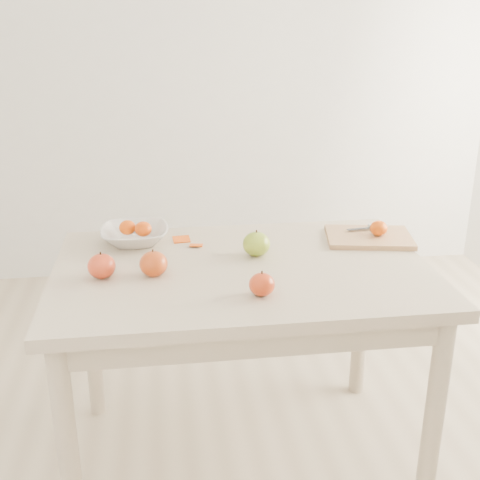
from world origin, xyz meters
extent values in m
plane|color=#C6B293|center=(0.00, 0.00, 0.00)|extent=(3.50, 3.50, 0.00)
plane|color=white|center=(0.00, 1.75, 1.35)|extent=(3.50, 0.00, 3.50)
cube|color=#C6B696|center=(0.00, 0.00, 0.73)|extent=(1.20, 0.80, 0.04)
cylinder|color=#BCAA8E|center=(-0.54, 0.34, 0.35)|extent=(0.06, 0.06, 0.71)
cylinder|color=#BCAA8E|center=(0.54, 0.34, 0.35)|extent=(0.06, 0.06, 0.71)
cylinder|color=#BCAA8E|center=(-0.54, -0.34, 0.35)|extent=(0.06, 0.06, 0.71)
cylinder|color=#BCAA8E|center=(0.54, -0.34, 0.35)|extent=(0.06, 0.06, 0.71)
cube|color=#AB7F55|center=(0.48, 0.18, 0.76)|extent=(0.33, 0.27, 0.02)
ellipsoid|color=#C85007|center=(0.51, 0.17, 0.80)|extent=(0.06, 0.06, 0.05)
imported|color=silver|center=(-0.35, 0.26, 0.78)|extent=(0.24, 0.24, 0.06)
ellipsoid|color=#DE5C07|center=(-0.37, 0.27, 0.81)|extent=(0.06, 0.06, 0.05)
ellipsoid|color=#D35307|center=(-0.32, 0.24, 0.81)|extent=(0.06, 0.06, 0.05)
cube|color=#E0520F|center=(-0.18, 0.25, 0.75)|extent=(0.06, 0.05, 0.01)
cube|color=#E95710|center=(-0.13, 0.19, 0.75)|extent=(0.05, 0.04, 0.01)
cube|color=white|center=(0.54, 0.25, 0.78)|extent=(0.08, 0.03, 0.01)
cube|color=#34373C|center=(0.46, 0.23, 0.78)|extent=(0.10, 0.03, 0.00)
ellipsoid|color=#6B9619|center=(0.06, 0.08, 0.79)|extent=(0.09, 0.09, 0.08)
ellipsoid|color=maroon|center=(-0.44, -0.03, 0.79)|extent=(0.09, 0.09, 0.08)
ellipsoid|color=maroon|center=(0.03, -0.22, 0.78)|extent=(0.08, 0.08, 0.07)
ellipsoid|color=maroon|center=(-0.28, -0.04, 0.79)|extent=(0.09, 0.09, 0.08)
camera|label=1|loc=(-0.25, -1.76, 1.50)|focal=45.00mm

